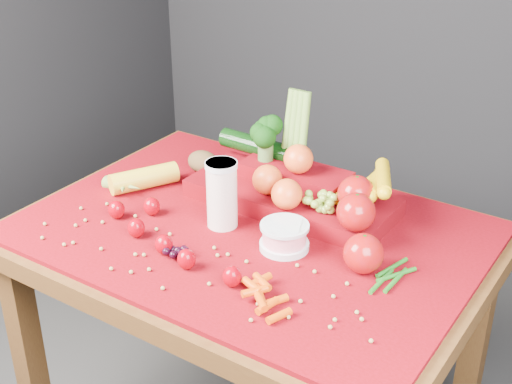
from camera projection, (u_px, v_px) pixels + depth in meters
The scene contains 12 objects.
table at pixel (251, 266), 1.74m from camera, with size 1.10×0.80×0.75m.
red_cloth at pixel (251, 230), 1.69m from camera, with size 1.05×0.75×0.01m, color maroon.
milk_glass at pixel (222, 192), 1.66m from camera, with size 0.08×0.08×0.17m.
yogurt_bowl at pixel (284, 236), 1.60m from camera, with size 0.11×0.11×0.06m.
strawberry_scatter at pixel (162, 235), 1.61m from camera, with size 0.44×0.18×0.05m.
dark_grape_cluster at pixel (176, 251), 1.57m from camera, with size 0.06×0.05×0.03m, color black, non-canonical shape.
soybean_scatter at pixel (200, 265), 1.54m from camera, with size 0.84×0.24×0.01m, color #A78B48, non-canonical shape.
corn_ear at pixel (130, 183), 1.85m from camera, with size 0.24×0.26×0.06m.
potato at pixel (203, 162), 1.95m from camera, with size 0.09×0.07×0.06m, color #52391D.
baby_carrot_pile at pixel (272, 294), 1.43m from camera, with size 0.17×0.17×0.03m, color #CC4007, non-canonical shape.
green_bean_pile at pixel (395, 277), 1.50m from camera, with size 0.14×0.12×0.01m, color #196116, non-canonical shape.
produce_mound at pixel (304, 187), 1.75m from camera, with size 0.60×0.37×0.27m.
Camera 1 is at (0.82, -1.21, 1.61)m, focal length 50.00 mm.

